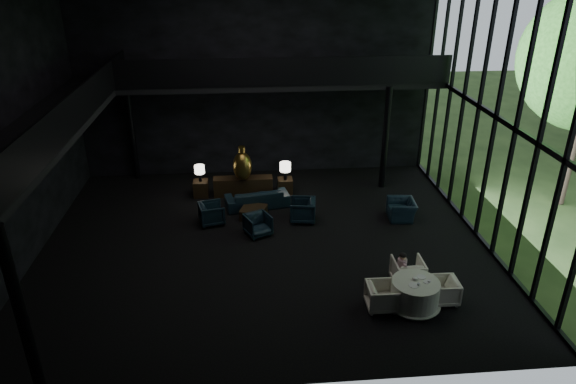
{
  "coord_description": "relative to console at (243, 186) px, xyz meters",
  "views": [
    {
      "loc": [
        -0.49,
        -14.18,
        8.42
      ],
      "look_at": [
        0.77,
        0.5,
        1.54
      ],
      "focal_mm": 32.0,
      "sensor_mm": 36.0,
      "label": 1
    }
  ],
  "objects": [
    {
      "name": "coffee_cup",
      "position": [
        4.72,
        -7.28,
        0.44
      ],
      "size": [
        0.1,
        0.1,
        0.06
      ],
      "primitive_type": "cylinder",
      "rotation": [
        0.0,
        0.0,
        0.31
      ],
      "color": "white",
      "rests_on": "saucer"
    },
    {
      "name": "dining_chair_east",
      "position": [
        5.21,
        -7.12,
        0.0
      ],
      "size": [
        0.66,
        0.7,
        0.71
      ],
      "primitive_type": "imported",
      "rotation": [
        0.0,
        0.0,
        -1.59
      ],
      "color": "beige",
      "rests_on": "floor"
    },
    {
      "name": "window_armchair",
      "position": [
        5.47,
        -2.39,
        0.07
      ],
      "size": [
        0.7,
        1.01,
        0.84
      ],
      "primitive_type": "imported",
      "rotation": [
        0.0,
        0.0,
        -1.65
      ],
      "color": "black",
      "rests_on": "floor"
    },
    {
      "name": "floor",
      "position": [
        0.67,
        -3.69,
        -0.35
      ],
      "size": [
        14.0,
        12.0,
        0.02
      ],
      "primitive_type": "cube",
      "color": "black",
      "rests_on": "ground"
    },
    {
      "name": "side_table_right",
      "position": [
        1.6,
        -0.02,
        -0.05
      ],
      "size": [
        0.55,
        0.55,
        0.61
      ],
      "primitive_type": "cube",
      "color": "black",
      "rests_on": "floor"
    },
    {
      "name": "dining_chair_north",
      "position": [
        4.52,
        -6.24,
        0.1
      ],
      "size": [
        0.89,
        0.83,
        0.91
      ],
      "primitive_type": "imported",
      "rotation": [
        0.0,
        0.0,
        3.14
      ],
      "color": "beige",
      "rests_on": "floor"
    },
    {
      "name": "wall_front",
      "position": [
        0.67,
        -9.69,
        3.65
      ],
      "size": [
        14.0,
        0.04,
        8.0
      ],
      "primitive_type": "cube",
      "color": "black",
      "rests_on": "ground"
    },
    {
      "name": "sofa",
      "position": [
        0.5,
        -1.06,
        0.14
      ],
      "size": [
        2.61,
        1.19,
        0.98
      ],
      "primitive_type": "imported",
      "rotation": [
        0.0,
        0.0,
        3.33
      ],
      "color": "#0C2335",
      "rests_on": "floor"
    },
    {
      "name": "plate_b",
      "position": [
        4.6,
        -7.05,
        0.4
      ],
      "size": [
        0.27,
        0.27,
        0.02
      ],
      "primitive_type": "cylinder",
      "rotation": [
        0.0,
        0.0,
        -0.16
      ],
      "color": "white",
      "rests_on": "dining_table"
    },
    {
      "name": "mezzanine_left",
      "position": [
        -5.33,
        -3.69,
        3.65
      ],
      "size": [
        2.0,
        12.0,
        0.25
      ],
      "primitive_type": "cube",
      "color": "black",
      "rests_on": "wall_left"
    },
    {
      "name": "lounge_armchair_west",
      "position": [
        -1.09,
        -2.21,
        0.07
      ],
      "size": [
        0.95,
        0.99,
        0.85
      ],
      "primitive_type": "imported",
      "rotation": [
        0.0,
        0.0,
        1.81
      ],
      "color": "#18314B",
      "rests_on": "floor"
    },
    {
      "name": "plate_a",
      "position": [
        4.29,
        -7.39,
        0.4
      ],
      "size": [
        0.3,
        0.3,
        0.02
      ],
      "primitive_type": "cylinder",
      "rotation": [
        0.0,
        0.0,
        -0.16
      ],
      "color": "white",
      "rests_on": "dining_table"
    },
    {
      "name": "dining_table",
      "position": [
        4.4,
        -7.24,
        -0.03
      ],
      "size": [
        1.4,
        1.4,
        0.75
      ],
      "color": "white",
      "rests_on": "floor"
    },
    {
      "name": "side_table_left",
      "position": [
        -1.6,
        0.04,
        -0.05
      ],
      "size": [
        0.56,
        0.56,
        0.61
      ],
      "primitive_type": "cube",
      "color": "black",
      "rests_on": "floor"
    },
    {
      "name": "coffee_table",
      "position": [
        0.34,
        -1.88,
        -0.17
      ],
      "size": [
        1.02,
        1.02,
        0.36
      ],
      "primitive_type": "cube",
      "rotation": [
        0.0,
        0.0,
        -0.29
      ],
      "color": "black",
      "rests_on": "floor"
    },
    {
      "name": "column_ne",
      "position": [
        5.47,
        0.31,
        1.65
      ],
      "size": [
        0.24,
        0.24,
        4.0
      ],
      "primitive_type": "cylinder",
      "color": "black",
      "rests_on": "floor"
    },
    {
      "name": "cereal_bowl",
      "position": [
        4.4,
        -7.14,
        0.43
      ],
      "size": [
        0.15,
        0.15,
        0.07
      ],
      "primitive_type": "ellipsoid",
      "color": "white",
      "rests_on": "dining_table"
    },
    {
      "name": "column_sw",
      "position": [
        -4.33,
        -9.39,
        1.65
      ],
      "size": [
        0.24,
        0.24,
        4.0
      ],
      "primitive_type": "cylinder",
      "color": "black",
      "rests_on": "floor"
    },
    {
      "name": "table_lamp_right",
      "position": [
        1.6,
        -0.11,
        0.75
      ],
      "size": [
        0.42,
        0.42,
        0.7
      ],
      "color": "black",
      "rests_on": "side_table_right"
    },
    {
      "name": "wall_left",
      "position": [
        -6.33,
        -3.69,
        3.65
      ],
      "size": [
        0.04,
        12.0,
        8.0
      ],
      "primitive_type": "cube",
      "color": "black",
      "rests_on": "ground"
    },
    {
      "name": "mezzanine_back",
      "position": [
        1.67,
        1.31,
        3.65
      ],
      "size": [
        12.0,
        2.0,
        0.25
      ],
      "primitive_type": "cube",
      "color": "black",
      "rests_on": "wall_back"
    },
    {
      "name": "railing_back",
      "position": [
        1.67,
        0.31,
        4.25
      ],
      "size": [
        12.0,
        0.06,
        1.0
      ],
      "primitive_type": "cube",
      "color": "black",
      "rests_on": "mezzanine_back"
    },
    {
      "name": "bronze_urn",
      "position": [
        0.0,
        -0.18,
        0.91
      ],
      "size": [
        0.7,
        0.7,
        1.31
      ],
      "color": "#9F7239",
      "rests_on": "console"
    },
    {
      "name": "lounge_armchair_east",
      "position": [
        2.03,
        -2.27,
        0.13
      ],
      "size": [
        1.01,
        1.06,
        0.97
      ],
      "primitive_type": "imported",
      "rotation": [
        0.0,
        0.0,
        -1.72
      ],
      "color": "#203B49",
      "rests_on": "floor"
    },
    {
      "name": "wall_back",
      "position": [
        0.67,
        2.31,
        3.65
      ],
      "size": [
        14.0,
        0.04,
        8.0
      ],
      "primitive_type": "cube",
      "color": "black",
      "rests_on": "ground"
    },
    {
      "name": "child",
      "position": [
        4.32,
        -6.26,
        0.37
      ],
      "size": [
        0.26,
        0.26,
        0.56
      ],
      "rotation": [
        0.0,
        0.0,
        3.14
      ],
      "color": "#F0BBDB",
      "rests_on": "dining_chair_north"
    },
    {
      "name": "lounge_armchair_south",
      "position": [
        0.46,
        -3.12,
        0.04
      ],
      "size": [
        1.0,
        0.97,
        0.79
      ],
      "primitive_type": "imported",
      "rotation": [
        0.0,
        0.0,
        0.43
      ],
      "color": "#172B43",
      "rests_on": "floor"
    },
    {
      "name": "cream_pot",
      "position": [
        4.4,
        -7.41,
        0.43
      ],
      "size": [
        0.08,
        0.08,
        0.08
      ],
      "primitive_type": "cylinder",
      "rotation": [
        0.0,
        0.0,
        0.3
      ],
      "color": "#99999E",
      "rests_on": "dining_table"
    },
    {
      "name": "railing_left",
      "position": [
        -4.33,
        -3.69,
        4.25
      ],
      "size": [
        0.06,
        12.0,
        1.0
      ],
      "primitive_type": "cube",
      "color": "black",
      "rests_on": "mezzanine_left"
    },
    {
      "name": "console",
      "position": [
        0.0,
        0.0,
        0.0
      ],
      "size": [
        2.23,
        0.51,
        0.71
      ],
      "primitive_type": "cube",
      "color": "black",
      "rests_on": "floor"
    },
    {
      "name": "dining_chair_west",
      "position": [
        3.53,
        -7.25,
        0.04
      ],
      "size": [
        0.73,
        0.77,
        0.78
      ],
      "primitive_type": "imported",
      "rotation": [
        0.0,
        0.0,
        1.55
      ],
      "color": "#F1EFCB",
      "rests_on": "floor"
    },
    {
      "name": "column_nw",
      "position": [
        -4.33,
        2.01,
        1.65
      ],
      "size": [
        0.24,
        0.24,
        4.0
      ],
      "primitive_type": "cylinder",
      "color": "black",
      "rests_on": "floor"
    },
    {
      "name": "saucer",
      "position": [
        4.66,
        -7.27,
        0.4
      ],
      "size": [
        0.21,
        0.21,
        0.01
      ],
      "primitive_type": "cylinder",
      "rotation": [
        0.0,
        0.0,
        0.31
      ],
      "color": "white",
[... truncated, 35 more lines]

